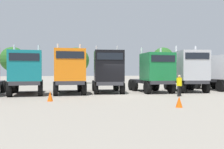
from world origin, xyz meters
TOP-DOWN VIEW (x-y plane):
  - ground at (0.00, 0.00)m, footprint 200.00×200.00m
  - semi_truck_teal at (-7.29, 2.13)m, footprint 2.76×6.00m
  - semi_truck_orange at (-3.87, 2.15)m, footprint 2.73×6.33m
  - semi_truck_black at (-0.51, 2.47)m, footprint 3.25×6.18m
  - semi_truck_green at (3.61, 1.83)m, footprint 2.60×5.76m
  - semi_truck_silver at (7.00, 1.71)m, footprint 3.43×6.01m
  - semi_truck_white at (11.19, 2.55)m, footprint 2.55×6.27m
  - visitor_in_hivis at (4.12, -1.63)m, footprint 0.56×0.56m
  - traffic_cone_near at (1.19, -6.87)m, footprint 0.36×0.36m
  - traffic_cone_mid at (-5.38, -2.55)m, footprint 0.36×0.36m
  - oak_far_left at (-11.18, 21.19)m, footprint 3.76×3.76m
  - oak_far_centre at (-1.52, 21.27)m, footprint 4.15×4.15m
  - oak_far_right at (12.84, 19.43)m, footprint 3.62×3.62m

SIDE VIEW (x-z plane):
  - ground at x=0.00m, z-range 0.00..0.00m
  - traffic_cone_near at x=1.19m, z-range 0.00..0.58m
  - traffic_cone_mid at x=-5.38m, z-range 0.00..0.65m
  - visitor_in_hivis at x=4.12m, z-range 0.13..1.76m
  - semi_truck_white at x=11.19m, z-range -0.22..3.84m
  - semi_truck_teal at x=-7.29m, z-range -0.22..3.85m
  - semi_truck_green at x=3.61m, z-range -0.20..3.89m
  - semi_truck_black at x=-0.51m, z-range -0.21..4.04m
  - semi_truck_orange at x=-3.87m, z-range -0.20..4.07m
  - semi_truck_silver at x=7.00m, z-range -0.19..4.15m
  - oak_far_centre at x=-1.52m, z-range 0.83..6.67m
  - oak_far_left at x=-11.18m, z-range 0.95..6.64m
  - oak_far_right at x=12.84m, z-range 1.17..7.18m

